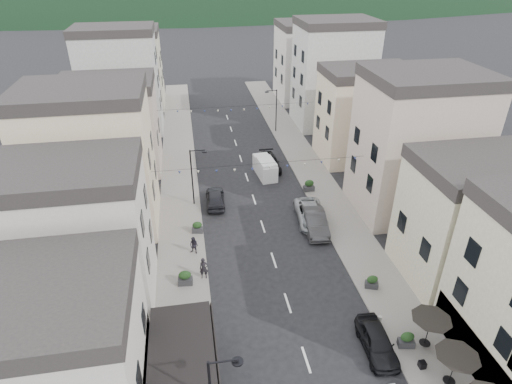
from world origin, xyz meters
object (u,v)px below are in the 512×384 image
at_px(parked_car_a, 377,341).
at_px(parked_car_d, 270,163).
at_px(parked_car_e, 215,198).
at_px(pedestrian_a, 204,268).
at_px(parked_car_c, 311,214).
at_px(delivery_van, 265,167).
at_px(pedestrian_b, 194,245).
at_px(parked_car_b, 315,221).

bearing_deg(parked_car_a, parked_car_d, 96.09).
distance_m(parked_car_e, pedestrian_a, 11.16).
xyz_separation_m(parked_car_a, parked_car_c, (0.00, 15.16, 0.02)).
relative_size(parked_car_a, delivery_van, 0.98).
distance_m(parked_car_c, parked_car_d, 11.75).
xyz_separation_m(parked_car_a, parked_car_d, (-1.59, 26.81, -0.03)).
height_order(parked_car_c, parked_car_d, parked_car_c).
distance_m(parked_car_c, pedestrian_a, 12.26).
xyz_separation_m(parked_car_d, pedestrian_b, (-9.44, -14.89, 0.18)).
bearing_deg(parked_car_c, pedestrian_b, -158.50).
xyz_separation_m(parked_car_c, parked_car_d, (-1.59, 11.64, -0.04)).
xyz_separation_m(parked_car_b, parked_car_d, (-1.59, 13.03, -0.13)).
xyz_separation_m(pedestrian_a, pedestrian_b, (-0.62, 3.24, -0.12)).
bearing_deg(parked_car_a, pedestrian_a, 142.88).
bearing_deg(parked_car_b, parked_car_d, 102.19).
height_order(parked_car_b, pedestrian_a, pedestrian_a).
bearing_deg(delivery_van, parked_car_d, 56.55).
xyz_separation_m(parked_car_e, pedestrian_b, (-2.44, -7.77, 0.13)).
distance_m(parked_car_c, parked_car_e, 9.70).
relative_size(parked_car_e, pedestrian_a, 2.51).
bearing_deg(parked_car_e, pedestrian_a, 83.40).
distance_m(parked_car_a, parked_car_b, 13.78).
relative_size(pedestrian_a, pedestrian_b, 1.15).
bearing_deg(pedestrian_a, delivery_van, 65.44).
xyz_separation_m(parked_car_b, pedestrian_b, (-11.02, -1.87, 0.05)).
relative_size(parked_car_d, parked_car_e, 1.10).
distance_m(parked_car_b, delivery_van, 11.59).
height_order(parked_car_b, parked_car_e, parked_car_b).
bearing_deg(parked_car_d, parked_car_b, -83.09).
height_order(parked_car_d, parked_car_e, parked_car_e).
bearing_deg(pedestrian_b, parked_car_d, 87.79).
xyz_separation_m(parked_car_d, delivery_van, (-0.88, -1.70, 0.30)).
xyz_separation_m(parked_car_c, parked_car_e, (-8.58, 4.52, 0.01)).
distance_m(parked_car_e, pedestrian_b, 8.15).
bearing_deg(parked_car_c, parked_car_b, -84.95).
relative_size(parked_car_d, pedestrian_a, 2.76).
bearing_deg(parked_car_b, parked_car_c, 95.25).
bearing_deg(parked_car_c, parked_car_a, -84.95).
bearing_deg(parked_car_e, parked_car_d, -131.74).
relative_size(parked_car_b, parked_car_c, 0.94).
height_order(parked_car_c, pedestrian_a, pedestrian_a).
bearing_deg(parked_car_d, parked_car_e, -134.53).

